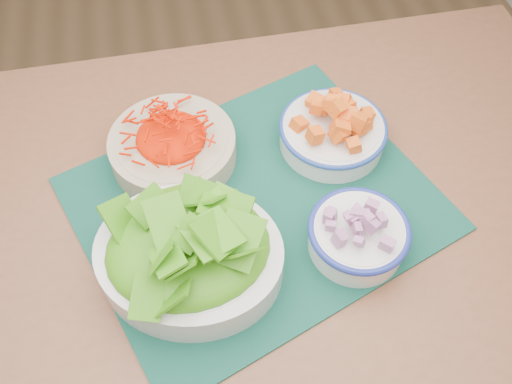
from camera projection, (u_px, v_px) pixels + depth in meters
ground at (121, 374)px, 1.54m from camera, size 4.00×4.00×0.00m
table at (246, 247)px, 1.00m from camera, size 1.35×0.91×0.75m
placemat at (256, 203)px, 0.95m from camera, size 0.68×0.62×0.00m
carrot_bowl at (172, 143)px, 0.97m from camera, size 0.24×0.24×0.08m
squash_bowl at (334, 126)px, 0.99m from camera, size 0.20×0.20×0.10m
lettuce_bowl at (188, 249)px, 0.83m from camera, size 0.34×0.32×0.13m
onion_bowl at (359, 232)px, 0.87m from camera, size 0.16×0.16×0.08m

